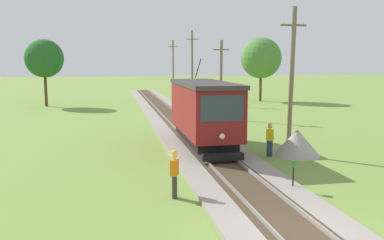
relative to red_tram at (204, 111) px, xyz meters
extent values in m
plane|color=olive|center=(0.00, -12.26, -2.19)|extent=(260.00, 260.00, 0.00)
cube|color=gray|center=(0.00, -12.26, -2.10)|extent=(4.20, 120.00, 0.18)
cube|color=#423323|center=(0.00, -12.26, -2.01)|extent=(2.04, 120.00, 0.01)
cube|color=gray|center=(-0.72, -12.26, -1.94)|extent=(0.07, 120.00, 0.14)
cube|color=gray|center=(0.72, -12.26, -1.94)|extent=(0.07, 120.00, 0.14)
cube|color=maroon|center=(0.00, 0.02, 0.11)|extent=(2.50, 8.00, 2.60)
cube|color=#383333|center=(0.00, 0.02, 1.52)|extent=(2.60, 8.32, 0.22)
cube|color=black|center=(0.00, 0.02, -1.47)|extent=(2.10, 7.04, 0.44)
cube|color=#2D3842|center=(0.00, -3.99, 0.57)|extent=(2.10, 0.03, 1.25)
cube|color=#2D3842|center=(1.26, 0.02, 0.47)|extent=(0.02, 6.72, 1.04)
sphere|color=#F4EAB2|center=(0.00, -4.04, -0.74)|extent=(0.28, 0.28, 0.28)
cylinder|color=black|center=(0.00, 1.62, 2.33)|extent=(0.05, 1.67, 1.19)
cube|color=black|center=(0.00, -4.18, -1.69)|extent=(2.00, 0.36, 0.32)
cylinder|color=black|center=(0.00, -2.22, -1.47)|extent=(1.54, 0.80, 0.80)
cylinder|color=black|center=(0.00, 2.26, -1.47)|extent=(1.54, 0.80, 0.80)
cylinder|color=#7A664C|center=(4.18, -2.27, 1.66)|extent=(0.24, 0.51, 7.71)
cube|color=#7A664C|center=(4.18, -2.27, 4.59)|extent=(1.40, 0.10, 0.10)
cylinder|color=silver|center=(3.63, -2.27, 4.69)|extent=(0.08, 0.08, 0.10)
cylinder|color=silver|center=(4.73, -2.27, 4.69)|extent=(0.08, 0.08, 0.10)
cylinder|color=#7A664C|center=(4.18, 12.11, 1.17)|extent=(0.24, 0.35, 6.74)
cube|color=#7A664C|center=(4.18, 12.11, 3.73)|extent=(1.40, 0.10, 0.10)
cylinder|color=silver|center=(3.63, 12.11, 3.83)|extent=(0.08, 0.08, 0.10)
cylinder|color=silver|center=(4.73, 12.11, 3.83)|extent=(0.08, 0.08, 0.10)
cylinder|color=#7A664C|center=(4.18, 25.23, 2.05)|extent=(0.24, 0.51, 8.50)
cube|color=#7A664C|center=(4.18, 25.23, 5.28)|extent=(1.40, 0.10, 0.10)
cylinder|color=silver|center=(3.63, 25.23, 5.38)|extent=(0.08, 0.08, 0.10)
cylinder|color=silver|center=(4.73, 25.23, 5.38)|extent=(0.08, 0.08, 0.10)
cylinder|color=#7A664C|center=(4.18, 40.62, 1.87)|extent=(0.24, 0.50, 8.14)
cube|color=#7A664C|center=(4.18, 40.62, 4.96)|extent=(1.40, 0.10, 0.10)
cylinder|color=silver|center=(3.63, 40.62, 5.06)|extent=(0.08, 0.08, 0.10)
cylinder|color=silver|center=(4.73, 40.62, 5.06)|extent=(0.08, 0.08, 0.10)
cylinder|color=black|center=(1.74, -8.15, -1.74)|extent=(0.06, 0.06, 0.90)
cube|color=#1E7A33|center=(1.74, -8.15, -1.15)|extent=(0.21, 0.21, 0.28)
cone|color=#9E998E|center=(4.50, -2.51, -1.49)|extent=(2.46, 2.46, 1.40)
cylinder|color=#38332D|center=(-2.92, -8.27, -1.76)|extent=(0.15, 0.15, 0.86)
cylinder|color=#38332D|center=(-2.86, -8.12, -1.76)|extent=(0.15, 0.15, 0.86)
cube|color=orange|center=(-2.89, -8.20, -1.04)|extent=(0.37, 0.44, 0.58)
sphere|color=beige|center=(-2.89, -8.20, -0.61)|extent=(0.22, 0.22, 0.22)
sphere|color=yellow|center=(-2.89, -8.20, -0.51)|extent=(0.21, 0.21, 0.21)
cylinder|color=navy|center=(2.91, -2.45, -1.76)|extent=(0.15, 0.15, 0.86)
cylinder|color=navy|center=(3.06, -2.51, -1.76)|extent=(0.15, 0.15, 0.86)
cube|color=yellow|center=(2.99, -2.48, -1.04)|extent=(0.45, 0.38, 0.58)
sphere|color=tan|center=(2.99, -2.48, -0.61)|extent=(0.22, 0.22, 0.22)
sphere|color=yellow|center=(2.99, -2.48, -0.51)|extent=(0.21, 0.21, 0.21)
cylinder|color=#4C3823|center=(13.17, 26.85, -0.46)|extent=(0.32, 0.32, 3.47)
sphere|color=#4C7F38|center=(13.17, 26.85, 3.16)|extent=(5.02, 5.02, 5.02)
cylinder|color=#4C3823|center=(-12.24, 25.55, -0.35)|extent=(0.32, 0.32, 3.69)
sphere|color=#235B23|center=(-12.24, 25.55, 3.06)|extent=(4.18, 4.18, 4.18)
camera|label=1|loc=(-5.03, -22.76, 2.76)|focal=39.10mm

